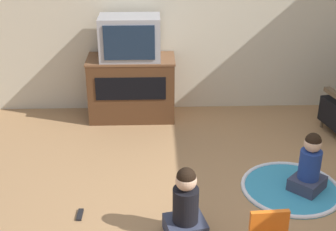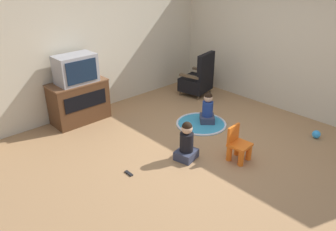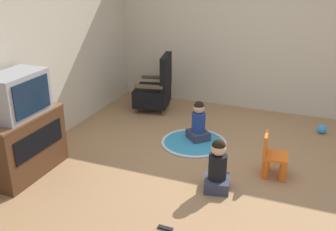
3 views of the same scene
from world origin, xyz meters
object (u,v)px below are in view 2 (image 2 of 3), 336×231
(yellow_kid_chair, at_px, (238,147))
(remote_control, at_px, (129,173))
(television, at_px, (76,69))
(black_armchair, at_px, (198,79))
(toy_ball, at_px, (316,134))
(child_watching_left, at_px, (187,143))
(tv_cabinet, at_px, (79,101))
(child_watching_center, at_px, (208,110))

(yellow_kid_chair, bearing_deg, remote_control, 146.63)
(television, height_order, black_armchair, television)
(black_armchair, bearing_deg, toy_ball, 78.07)
(television, height_order, child_watching_left, television)
(black_armchair, height_order, remote_control, black_armchair)
(television, relative_size, yellow_kid_chair, 1.31)
(tv_cabinet, bearing_deg, black_armchair, -13.32)
(television, xyz_separation_m, yellow_kid_chair, (1.05, -2.76, -0.79))
(tv_cabinet, bearing_deg, child_watching_left, -77.45)
(tv_cabinet, xyz_separation_m, television, (0.00, -0.02, 0.61))
(toy_ball, bearing_deg, yellow_kid_chair, 161.09)
(child_watching_left, xyz_separation_m, toy_ball, (2.05, -1.05, -0.20))
(child_watching_left, bearing_deg, child_watching_center, 14.39)
(yellow_kid_chair, xyz_separation_m, child_watching_center, (0.61, 1.13, 0.04))
(tv_cabinet, relative_size, child_watching_left, 1.68)
(tv_cabinet, xyz_separation_m, child_watching_center, (1.66, -1.65, -0.14))
(television, relative_size, child_watching_center, 1.18)
(television, relative_size, black_armchair, 0.72)
(black_armchair, bearing_deg, yellow_kid_chair, 43.46)
(child_watching_left, height_order, child_watching_center, child_watching_left)
(black_armchair, xyz_separation_m, child_watching_center, (-0.89, -1.05, -0.10))
(child_watching_left, xyz_separation_m, remote_control, (-0.88, 0.27, -0.26))
(tv_cabinet, relative_size, child_watching_center, 1.76)
(television, bearing_deg, remote_control, -100.92)
(black_armchair, distance_m, child_watching_center, 1.38)
(television, height_order, toy_ball, television)
(black_armchair, bearing_deg, child_watching_center, 37.84)
(yellow_kid_chair, bearing_deg, black_armchair, 51.49)
(child_watching_center, bearing_deg, toy_ball, -107.07)
(yellow_kid_chair, height_order, child_watching_center, child_watching_center)
(black_armchair, xyz_separation_m, toy_ball, (0.00, -2.69, -0.29))
(television, bearing_deg, child_watching_left, -77.31)
(remote_control, bearing_deg, yellow_kid_chair, -118.55)
(toy_ball, bearing_deg, black_armchair, 90.07)
(yellow_kid_chair, height_order, child_watching_left, child_watching_left)
(black_armchair, relative_size, child_watching_center, 1.64)
(tv_cabinet, xyz_separation_m, remote_control, (-0.38, -1.98, -0.38))
(toy_ball, height_order, remote_control, toy_ball)
(yellow_kid_chair, height_order, toy_ball, yellow_kid_chair)
(television, bearing_deg, toy_ball, -52.05)
(tv_cabinet, bearing_deg, television, -90.00)
(child_watching_center, height_order, toy_ball, child_watching_center)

